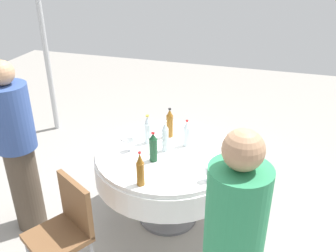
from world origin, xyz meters
name	(u,v)px	position (x,y,z in m)	size (l,w,h in m)	color
ground_plane	(168,216)	(0.00, 0.00, 0.00)	(10.00, 10.00, 0.00)	gray
dining_table	(168,165)	(0.00, 0.00, 0.59)	(1.31, 1.31, 0.74)	white
bottle_clear_mid	(165,137)	(0.00, -0.03, 0.88)	(0.06, 0.06, 0.29)	silver
bottle_dark_green_rear	(153,148)	(0.19, -0.07, 0.87)	(0.07, 0.07, 0.27)	#194728
bottle_clear_south	(187,134)	(-0.14, 0.13, 0.86)	(0.06, 0.06, 0.26)	silver
bottle_clear_far	(148,130)	(-0.09, -0.22, 0.87)	(0.06, 0.06, 0.28)	silver
bottle_amber_near	(140,170)	(0.54, -0.05, 0.87)	(0.06, 0.06, 0.29)	#8C5619
bottle_amber_west	(170,123)	(-0.27, -0.06, 0.88)	(0.06, 0.06, 0.29)	#8C5619
wine_glass_far	(209,170)	(0.34, 0.43, 0.83)	(0.07, 0.07, 0.13)	white
wine_glass_near	(130,139)	(0.08, -0.32, 0.85)	(0.07, 0.07, 0.15)	white
plate_left	(131,137)	(-0.14, -0.41, 0.75)	(0.22, 0.22, 0.02)	white
plate_right	(208,144)	(-0.22, 0.32, 0.75)	(0.21, 0.21, 0.02)	white
knife_rear	(183,164)	(0.17, 0.18, 0.74)	(0.18, 0.02, 0.01)	silver
spoon_south	(124,159)	(0.25, -0.32, 0.74)	(0.18, 0.02, 0.01)	silver
spoon_far	(158,171)	(0.33, 0.01, 0.74)	(0.18, 0.02, 0.01)	silver
person_mid	(17,147)	(0.47, -1.20, 0.84)	(0.34, 0.34, 1.60)	#4C3F33
person_rear	(233,248)	(1.09, 0.71, 0.83)	(0.34, 0.34, 1.59)	slate
chair_west	(66,226)	(0.90, -0.52, 0.52)	(0.55, 0.55, 0.87)	brown
tent_pole_main	(45,45)	(-1.37, -2.08, 1.21)	(0.07, 0.07, 2.42)	#B2B5B7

